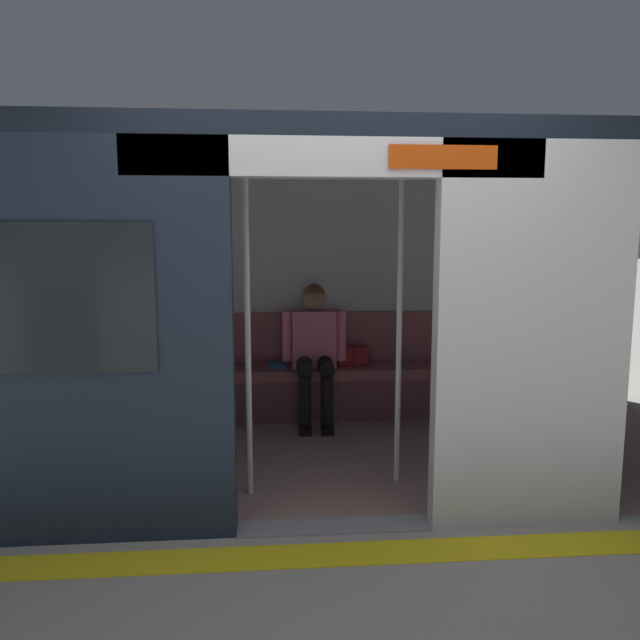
{
  "coord_description": "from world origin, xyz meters",
  "views": [
    {
      "loc": [
        0.35,
        3.29,
        1.66
      ],
      "look_at": [
        -0.02,
        -1.16,
        1.01
      ],
      "focal_mm": 35.14,
      "sensor_mm": 36.0,
      "label": 1
    }
  ],
  "objects_px": {
    "bench_seat": "(310,379)",
    "grab_pole_far": "(399,325)",
    "train_car": "(306,255)",
    "handbag": "(353,356)",
    "person_seated": "(314,344)",
    "grab_pole_door": "(248,330)",
    "book": "(277,365)"
  },
  "relations": [
    {
      "from": "bench_seat",
      "to": "book",
      "type": "distance_m",
      "value": 0.32
    },
    {
      "from": "book",
      "to": "grab_pole_far",
      "type": "bearing_deg",
      "value": 115.69
    },
    {
      "from": "handbag",
      "to": "book",
      "type": "distance_m",
      "value": 0.68
    },
    {
      "from": "bench_seat",
      "to": "book",
      "type": "bearing_deg",
      "value": -12.05
    },
    {
      "from": "train_car",
      "to": "bench_seat",
      "type": "height_order",
      "value": "train_car"
    },
    {
      "from": "book",
      "to": "grab_pole_far",
      "type": "distance_m",
      "value": 1.79
    },
    {
      "from": "book",
      "to": "grab_pole_far",
      "type": "xyz_separation_m",
      "value": [
        -0.77,
        1.51,
        0.58
      ]
    },
    {
      "from": "bench_seat",
      "to": "grab_pole_far",
      "type": "distance_m",
      "value": 1.68
    },
    {
      "from": "bench_seat",
      "to": "grab_pole_door",
      "type": "bearing_deg",
      "value": 73.1
    },
    {
      "from": "handbag",
      "to": "book",
      "type": "xyz_separation_m",
      "value": [
        0.67,
        0.0,
        -0.07
      ]
    },
    {
      "from": "train_car",
      "to": "handbag",
      "type": "height_order",
      "value": "train_car"
    },
    {
      "from": "bench_seat",
      "to": "person_seated",
      "type": "relative_size",
      "value": 2.72
    },
    {
      "from": "handbag",
      "to": "grab_pole_far",
      "type": "relative_size",
      "value": 0.12
    },
    {
      "from": "bench_seat",
      "to": "person_seated",
      "type": "height_order",
      "value": "person_seated"
    },
    {
      "from": "person_seated",
      "to": "book",
      "type": "bearing_deg",
      "value": -19.3
    },
    {
      "from": "train_car",
      "to": "grab_pole_far",
      "type": "relative_size",
      "value": 3.05
    },
    {
      "from": "train_car",
      "to": "bench_seat",
      "type": "relative_size",
      "value": 1.99
    },
    {
      "from": "train_car",
      "to": "grab_pole_door",
      "type": "relative_size",
      "value": 3.05
    },
    {
      "from": "handbag",
      "to": "grab_pole_door",
      "type": "bearing_deg",
      "value": 62.12
    },
    {
      "from": "bench_seat",
      "to": "handbag",
      "type": "height_order",
      "value": "handbag"
    },
    {
      "from": "handbag",
      "to": "book",
      "type": "height_order",
      "value": "handbag"
    },
    {
      "from": "train_car",
      "to": "handbag",
      "type": "bearing_deg",
      "value": -115.43
    },
    {
      "from": "bench_seat",
      "to": "grab_pole_door",
      "type": "xyz_separation_m",
      "value": [
        0.48,
        1.58,
        0.7
      ]
    },
    {
      "from": "grab_pole_door",
      "to": "handbag",
      "type": "bearing_deg",
      "value": -117.88
    },
    {
      "from": "person_seated",
      "to": "grab_pole_door",
      "type": "height_order",
      "value": "grab_pole_door"
    },
    {
      "from": "grab_pole_door",
      "to": "grab_pole_far",
      "type": "relative_size",
      "value": 1.0
    },
    {
      "from": "train_car",
      "to": "person_seated",
      "type": "bearing_deg",
      "value": -97.82
    },
    {
      "from": "handbag",
      "to": "grab_pole_far",
      "type": "height_order",
      "value": "grab_pole_far"
    },
    {
      "from": "train_car",
      "to": "bench_seat",
      "type": "distance_m",
      "value": 1.46
    },
    {
      "from": "person_seated",
      "to": "grab_pole_door",
      "type": "xyz_separation_m",
      "value": [
        0.52,
        1.53,
        0.37
      ]
    },
    {
      "from": "bench_seat",
      "to": "handbag",
      "type": "xyz_separation_m",
      "value": [
        -0.39,
        -0.06,
        0.19
      ]
    },
    {
      "from": "bench_seat",
      "to": "book",
      "type": "xyz_separation_m",
      "value": [
        0.29,
        -0.06,
        0.12
      ]
    }
  ]
}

